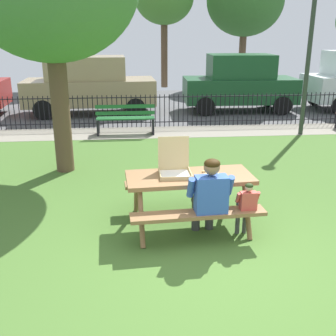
% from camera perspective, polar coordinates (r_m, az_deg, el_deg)
% --- Properties ---
extents(ground, '(28.00, 11.62, 0.02)m').
position_cam_1_polar(ground, '(6.73, 4.24, -5.21)').
color(ground, '#466E2C').
extents(cobblestone_walkway, '(28.00, 1.40, 0.01)m').
position_cam_1_polar(cobblestone_walkway, '(11.55, 0.15, 5.09)').
color(cobblestone_walkway, gray).
extents(street_asphalt, '(28.00, 7.89, 0.01)m').
position_cam_1_polar(street_asphalt, '(16.09, -1.41, 8.96)').
color(street_asphalt, '#515154').
extents(picnic_table_foreground, '(1.89, 1.59, 0.79)m').
position_cam_1_polar(picnic_table_foreground, '(5.82, 3.03, -2.65)').
color(picnic_table_foreground, olive).
rests_on(picnic_table_foreground, ground).
extents(pizza_box_open, '(0.45, 0.49, 0.51)m').
position_cam_1_polar(pizza_box_open, '(5.80, 0.92, 0.39)').
color(pizza_box_open, tan).
rests_on(pizza_box_open, picnic_table_foreground).
extents(pizza_slice_on_table, '(0.24, 0.25, 0.02)m').
position_cam_1_polar(pizza_slice_on_table, '(5.87, 6.05, -0.67)').
color(pizza_slice_on_table, '#F9CE6A').
rests_on(pizza_slice_on_table, picnic_table_foreground).
extents(adult_at_table, '(0.62, 0.61, 1.19)m').
position_cam_1_polar(adult_at_table, '(5.38, 5.85, -3.87)').
color(adult_at_table, '#3C3C3C').
rests_on(adult_at_table, ground).
extents(child_at_table, '(0.32, 0.32, 0.83)m').
position_cam_1_polar(child_at_table, '(5.56, 10.99, -5.06)').
color(child_at_table, '#484848').
rests_on(child_at_table, ground).
extents(iron_fence_streetside, '(18.83, 0.03, 0.97)m').
position_cam_1_polar(iron_fence_streetside, '(12.13, -0.16, 8.16)').
color(iron_fence_streetside, black).
rests_on(iron_fence_streetside, ground).
extents(park_bench_center, '(1.60, 0.46, 0.85)m').
position_cam_1_polar(park_bench_center, '(11.28, -6.03, 6.84)').
color(park_bench_center, '#216630').
rests_on(park_bench_center, ground).
extents(lamp_post_walkway, '(0.28, 0.28, 3.88)m').
position_cam_1_polar(lamp_post_walkway, '(11.59, 19.42, 16.06)').
color(lamp_post_walkway, '#2D382D').
rests_on(lamp_post_walkway, ground).
extents(parked_car_left, '(4.48, 2.08, 1.94)m').
position_cam_1_polar(parked_car_left, '(14.34, -11.10, 11.52)').
color(parked_car_left, '#9F8961').
rests_on(parked_car_left, ground).
extents(parked_car_center, '(3.95, 1.93, 1.98)m').
position_cam_1_polar(parked_car_center, '(14.78, 10.11, 11.80)').
color(parked_car_center, '#194A26').
rests_on(parked_car_center, ground).
extents(far_tree_midleft, '(3.25, 3.25, 5.55)m').
position_cam_1_polar(far_tree_midleft, '(21.34, -14.72, 21.76)').
color(far_tree_midleft, brown).
rests_on(far_tree_midleft, ground).
extents(far_tree_midright, '(3.81, 3.81, 5.90)m').
position_cam_1_polar(far_tree_midright, '(21.89, 10.87, 22.20)').
color(far_tree_midright, brown).
rests_on(far_tree_midright, ground).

